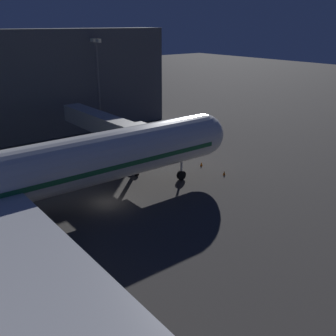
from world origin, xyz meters
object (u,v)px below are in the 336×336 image
at_px(apron_floodlight_mast, 98,80).
at_px(traffic_cone_nose_starboard, 201,164).
at_px(jet_bridge, 109,126).
at_px(traffic_cone_nose_port, 224,173).

xyz_separation_m(apron_floodlight_mast, traffic_cone_nose_starboard, (-23.30, -2.85, -9.27)).
bearing_deg(jet_bridge, apron_floodlight_mast, -24.13).
height_order(traffic_cone_nose_port, traffic_cone_nose_starboard, same).
distance_m(jet_bridge, traffic_cone_nose_starboard, 13.83).
bearing_deg(traffic_cone_nose_port, apron_floodlight_mast, 5.87).
bearing_deg(traffic_cone_nose_starboard, jet_bridge, 46.20).
distance_m(jet_bridge, apron_floodlight_mast, 16.32).
height_order(jet_bridge, traffic_cone_nose_port, jet_bridge).
relative_size(jet_bridge, apron_floodlight_mast, 1.26).
bearing_deg(traffic_cone_nose_starboard, traffic_cone_nose_port, 180.00).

